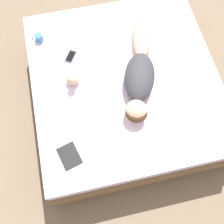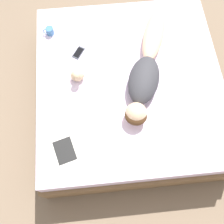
% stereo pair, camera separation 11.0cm
% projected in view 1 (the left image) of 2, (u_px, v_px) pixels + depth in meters
% --- Properties ---
extents(ground_plane, '(12.00, 12.00, 0.00)m').
position_uv_depth(ground_plane, '(123.00, 101.00, 3.23)').
color(ground_plane, '#7A6651').
extents(bed, '(1.96, 2.07, 0.59)m').
position_uv_depth(bed, '(124.00, 91.00, 2.96)').
color(bed, brown).
rests_on(bed, ground_plane).
extents(person, '(0.66, 1.38, 0.21)m').
position_uv_depth(person, '(140.00, 67.00, 2.62)').
color(person, '#DBB28E').
rests_on(person, bed).
extents(open_magazine, '(0.60, 0.46, 0.01)m').
position_uv_depth(open_magazine, '(82.00, 150.00, 2.40)').
color(open_magazine, silver).
rests_on(open_magazine, bed).
extents(coffee_mug, '(0.12, 0.08, 0.08)m').
position_uv_depth(coffee_mug, '(39.00, 38.00, 2.81)').
color(coffee_mug, teal).
rests_on(coffee_mug, bed).
extents(cell_phone, '(0.15, 0.17, 0.01)m').
position_uv_depth(cell_phone, '(71.00, 56.00, 2.77)').
color(cell_phone, '#333842').
rests_on(cell_phone, bed).
extents(plush_toy, '(0.13, 0.15, 0.18)m').
position_uv_depth(plush_toy, '(73.00, 79.00, 2.58)').
color(plush_toy, '#D1B289').
rests_on(plush_toy, bed).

